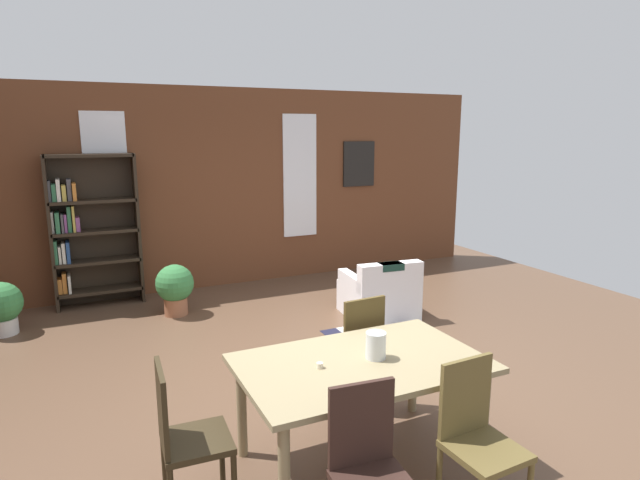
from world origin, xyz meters
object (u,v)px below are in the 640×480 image
object	(u,v)px
vase_on_table	(376,345)
dining_chair_near_left	(369,468)
dining_chair_far_right	(357,345)
potted_plant_corner	(175,287)
dining_chair_head_left	(184,434)
bookshelf_tall	(88,229)
armchair_white	(380,295)
dining_chair_near_right	(477,435)
dining_table	(361,372)
potted_plant_by_shelf	(1,306)

from	to	relation	value
vase_on_table	dining_chair_near_left	size ratio (longest dim) A/B	0.19
dining_chair_far_right	potted_plant_corner	bearing A→B (deg)	108.98
dining_chair_head_left	bookshelf_tall	size ratio (longest dim) A/B	0.48
dining_chair_near_left	armchair_white	distance (m)	3.81
dining_chair_near_right	dining_chair_far_right	distance (m)	1.48
dining_chair_near_left	dining_chair_far_right	distance (m)	1.65
dining_table	dining_chair_near_right	world-z (taller)	dining_chair_near_right
vase_on_table	dining_chair_near_right	size ratio (longest dim) A/B	0.19
dining_chair_near_right	bookshelf_tall	xyz separation A→B (m)	(-1.90, 5.22, 0.52)
potted_plant_by_shelf	dining_chair_near_left	bearing A→B (deg)	-64.54
dining_table	bookshelf_tall	distance (m)	4.75
dining_chair_head_left	dining_chair_far_right	xyz separation A→B (m)	(1.57, 0.73, 0.00)
dining_chair_head_left	bookshelf_tall	xyz separation A→B (m)	(-0.33, 4.48, 0.52)
dining_chair_near_left	potted_plant_by_shelf	distance (m)	5.01
dining_table	vase_on_table	xyz separation A→B (m)	(0.11, -0.00, 0.18)
dining_chair_near_left	dining_chair_head_left	xyz separation A→B (m)	(-0.83, 0.74, 0.00)
dining_chair_far_right	armchair_white	world-z (taller)	dining_chair_far_right
dining_chair_near_left	bookshelf_tall	xyz separation A→B (m)	(-1.17, 5.22, 0.52)
dining_chair_head_left	dining_chair_far_right	world-z (taller)	same
dining_chair_far_right	potted_plant_by_shelf	world-z (taller)	dining_chair_far_right
dining_chair_far_right	potted_plant_by_shelf	size ratio (longest dim) A/B	1.56
dining_chair_near_right	bookshelf_tall	bearing A→B (deg)	110.00
vase_on_table	dining_chair_far_right	bearing A→B (deg)	70.24
armchair_white	potted_plant_corner	bearing A→B (deg)	153.35
dining_chair_head_left	potted_plant_by_shelf	world-z (taller)	dining_chair_head_left
vase_on_table	potted_plant_corner	distance (m)	3.73
dining_table	bookshelf_tall	bearing A→B (deg)	108.87
potted_plant_corner	potted_plant_by_shelf	bearing A→B (deg)	175.14
dining_chair_far_right	bookshelf_tall	size ratio (longest dim) A/B	0.48
dining_chair_far_right	potted_plant_corner	xyz separation A→B (m)	(-0.99, 2.89, -0.15)
dining_table	vase_on_table	world-z (taller)	vase_on_table
dining_table	dining_chair_near_left	distance (m)	0.84
potted_plant_by_shelf	dining_chair_near_right	bearing A→B (deg)	-57.46
dining_chair_near_left	dining_chair_far_right	world-z (taller)	same
bookshelf_tall	dining_chair_far_right	bearing A→B (deg)	-63.00
potted_plant_by_shelf	potted_plant_corner	bearing A→B (deg)	-4.86
dining_chair_head_left	bookshelf_tall	world-z (taller)	bookshelf_tall
dining_chair_far_right	bookshelf_tall	bearing A→B (deg)	117.00
dining_chair_near_left	dining_chair_near_right	world-z (taller)	same
vase_on_table	bookshelf_tall	size ratio (longest dim) A/B	0.09
bookshelf_tall	potted_plant_by_shelf	world-z (taller)	bookshelf_tall
potted_plant_corner	bookshelf_tall	bearing A→B (deg)	136.91
dining_chair_far_right	dining_chair_near_right	bearing A→B (deg)	-90.31
dining_chair_head_left	dining_table	bearing A→B (deg)	-0.18
vase_on_table	dining_chair_near_left	xyz separation A→B (m)	(-0.48, -0.74, -0.33)
vase_on_table	dining_chair_far_right	distance (m)	0.85
dining_chair_near_right	armchair_white	bearing A→B (deg)	67.96
vase_on_table	potted_plant_by_shelf	world-z (taller)	vase_on_table
vase_on_table	potted_plant_by_shelf	xyz separation A→B (m)	(-2.63, 3.79, -0.51)
dining_chair_near_left	potted_plant_corner	xyz separation A→B (m)	(-0.25, 4.36, -0.15)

